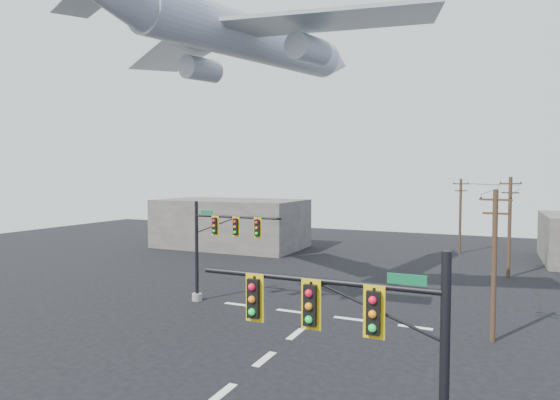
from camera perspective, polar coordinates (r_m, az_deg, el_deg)
The scene contains 10 objects.
ground at distance 20.88m, azimuth -7.15°, elevation -22.41°, with size 120.00×120.00×0.00m, color black.
lane_markings at distance 25.21m, azimuth -0.50°, elevation -17.80°, with size 14.00×21.20×0.01m.
signal_mast_near at distance 12.99m, azimuth 11.31°, elevation -19.21°, with size 7.18×0.78×7.12m.
signal_mast_far at distance 33.14m, azimuth -7.80°, elevation -5.58°, with size 6.99×0.79×7.16m.
utility_pole_a at distance 27.74m, azimuth 24.65°, elevation -6.95°, with size 1.64×0.37×8.22m.
utility_pole_b at distance 45.81m, azimuth 26.19°, elevation -2.75°, with size 1.80×0.39×8.89m.
utility_pole_c at distance 57.97m, azimuth 21.12°, elevation -1.65°, with size 1.70×0.75×8.67m.
power_lines at distance 42.79m, azimuth 24.58°, elevation 1.42°, with size 6.34×30.38×0.23m.
airliner at distance 34.17m, azimuth -3.26°, elevation 18.91°, with size 25.88×27.59×7.47m.
building_left at distance 59.48m, azimuth -6.03°, elevation -2.84°, with size 18.00×10.00×6.00m, color slate.
Camera 1 is at (9.89, -16.08, 8.91)m, focal length 30.00 mm.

